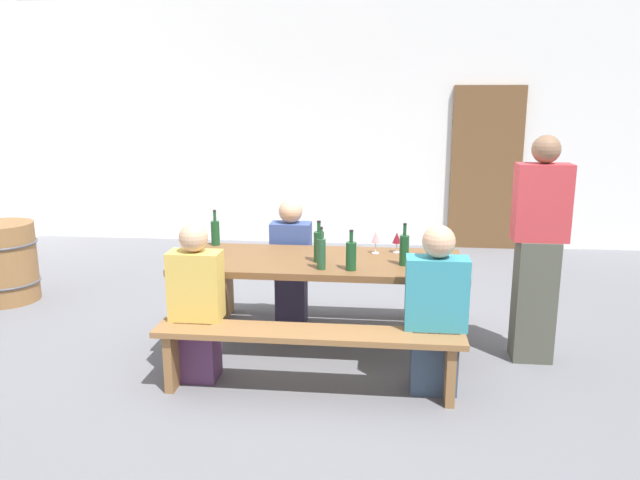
% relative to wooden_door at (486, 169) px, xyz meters
% --- Properties ---
extents(ground_plane, '(24.00, 24.00, 0.00)m').
position_rel_wooden_door_xyz_m(ground_plane, '(-1.76, -3.64, -1.05)').
color(ground_plane, slate).
extents(back_wall, '(14.00, 0.20, 3.20)m').
position_rel_wooden_door_xyz_m(back_wall, '(-1.76, 0.14, 0.55)').
color(back_wall, white).
rests_on(back_wall, ground).
extents(wooden_door, '(0.90, 0.06, 2.10)m').
position_rel_wooden_door_xyz_m(wooden_door, '(0.00, 0.00, 0.00)').
color(wooden_door, brown).
rests_on(wooden_door, ground).
extents(tasting_table, '(2.18, 0.86, 0.75)m').
position_rel_wooden_door_xyz_m(tasting_table, '(-1.76, -3.64, -0.37)').
color(tasting_table, brown).
rests_on(tasting_table, ground).
extents(bench_near, '(2.08, 0.30, 0.45)m').
position_rel_wooden_door_xyz_m(bench_near, '(-1.76, -4.37, -0.69)').
color(bench_near, olive).
rests_on(bench_near, ground).
extents(bench_far, '(2.08, 0.30, 0.45)m').
position_rel_wooden_door_xyz_m(bench_far, '(-1.76, -2.91, -0.69)').
color(bench_far, olive).
rests_on(bench_far, ground).
extents(wine_bottle_0, '(0.07, 0.07, 0.32)m').
position_rel_wooden_door_xyz_m(wine_bottle_0, '(-1.12, -3.75, -0.18)').
color(wine_bottle_0, '#194723').
rests_on(wine_bottle_0, tasting_table).
extents(wine_bottle_1, '(0.07, 0.07, 0.30)m').
position_rel_wooden_door_xyz_m(wine_bottle_1, '(-2.68, -3.28, -0.19)').
color(wine_bottle_1, '#194723').
rests_on(wine_bottle_1, tasting_table).
extents(wine_bottle_2, '(0.08, 0.08, 0.32)m').
position_rel_wooden_door_xyz_m(wine_bottle_2, '(-1.76, -3.72, -0.18)').
color(wine_bottle_2, '#194723').
rests_on(wine_bottle_2, tasting_table).
extents(wine_bottle_3, '(0.07, 0.07, 0.32)m').
position_rel_wooden_door_xyz_m(wine_bottle_3, '(-0.86, -3.93, -0.18)').
color(wine_bottle_3, '#143319').
rests_on(wine_bottle_3, tasting_table).
extents(wine_bottle_4, '(0.08, 0.08, 0.29)m').
position_rel_wooden_door_xyz_m(wine_bottle_4, '(-1.51, -3.92, -0.19)').
color(wine_bottle_4, '#194723').
rests_on(wine_bottle_4, tasting_table).
extents(wine_bottle_5, '(0.06, 0.06, 0.31)m').
position_rel_wooden_door_xyz_m(wine_bottle_5, '(-1.72, -3.92, -0.18)').
color(wine_bottle_5, '#234C2D').
rests_on(wine_bottle_5, tasting_table).
extents(wine_glass_0, '(0.06, 0.06, 0.18)m').
position_rel_wooden_door_xyz_m(wine_glass_0, '(-1.34, -3.41, -0.18)').
color(wine_glass_0, silver).
rests_on(wine_glass_0, tasting_table).
extents(wine_glass_1, '(0.07, 0.07, 0.17)m').
position_rel_wooden_door_xyz_m(wine_glass_1, '(-1.17, -3.37, -0.18)').
color(wine_glass_1, silver).
rests_on(wine_glass_1, tasting_table).
extents(seated_guest_near_0, '(0.36, 0.24, 1.13)m').
position_rel_wooden_door_xyz_m(seated_guest_near_0, '(-2.56, -4.22, -0.51)').
color(seated_guest_near_0, '#573158').
rests_on(seated_guest_near_0, ground).
extents(seated_guest_near_1, '(0.41, 0.24, 1.16)m').
position_rel_wooden_door_xyz_m(seated_guest_near_1, '(-0.92, -4.22, -0.50)').
color(seated_guest_near_1, '#394B62').
rests_on(seated_guest_near_1, ground).
extents(seated_guest_far_0, '(0.34, 0.24, 1.11)m').
position_rel_wooden_door_xyz_m(seated_guest_far_0, '(-2.08, -3.06, -0.51)').
color(seated_guest_far_0, '#372F4B').
rests_on(seated_guest_far_0, ground).
extents(standing_host, '(0.39, 0.24, 1.70)m').
position_rel_wooden_door_xyz_m(standing_host, '(-0.14, -3.61, -0.22)').
color(standing_host, '#4D4E41').
rests_on(standing_host, ground).
extents(wine_barrel, '(0.64, 0.64, 0.78)m').
position_rel_wooden_door_xyz_m(wine_barrel, '(-4.96, -2.74, -0.66)').
color(wine_barrel, olive).
rests_on(wine_barrel, ground).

